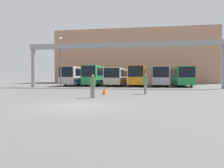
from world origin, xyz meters
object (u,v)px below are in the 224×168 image
Objects in this scene: bus_slot_1 at (97,75)px; bus_slot_2 at (117,76)px; pedestrian_near_right at (145,83)px; traffic_cone at (104,91)px; bus_slot_3 at (138,75)px; lamp_post at (61,60)px; bus_slot_4 at (159,75)px; pedestrian_near_left at (93,85)px; bus_slot_0 at (78,75)px; bus_slot_5 at (181,75)px.

bus_slot_1 is 0.99× the size of bus_slot_2.
pedestrian_near_right is 2.85× the size of traffic_cone.
bus_slot_3 is 13.48m from lamp_post.
bus_slot_4 is 16.49m from lamp_post.
pedestrian_near_right is 16.49m from lamp_post.
pedestrian_near_right is at bearing -96.34° from bus_slot_4.
lamp_post is (-14.49, -7.53, 2.25)m from bus_slot_4.
pedestrian_near_right reaches higher than pedestrian_near_left.
bus_slot_5 is at bearing -1.16° from bus_slot_0.
bus_slot_2 is at bearing 73.35° from pedestrian_near_left.
bus_slot_1 is at bearing 82.48° from pedestrian_near_left.
bus_slot_2 is at bearing 95.12° from traffic_cone.
bus_slot_4 is 19.86m from traffic_cone.
bus_slot_4 reaches higher than pedestrian_near_right.
bus_slot_0 is 1.10× the size of bus_slot_4.
bus_slot_5 reaches higher than pedestrian_near_right.
lamp_post is (0.03, -8.09, 2.19)m from bus_slot_0.
lamp_post is at bearing 100.44° from pedestrian_near_left.
bus_slot_5 is at bearing -0.44° from bus_slot_2.
traffic_cone is at bearing -106.23° from bus_slot_4.
pedestrian_near_right is 0.25× the size of lamp_post.
pedestrian_near_right is 3.81m from traffic_cone.
bus_slot_3 is at bearing 84.33° from traffic_cone.
bus_slot_3 reaches higher than bus_slot_0.
lamp_post is (-8.70, 14.56, 3.13)m from pedestrian_near_left.
bus_slot_1 is at bearing 42.10° from pedestrian_near_right.
bus_slot_1 is 3.64m from bus_slot_2.
lamp_post is (-3.60, -7.73, 2.12)m from bus_slot_1.
bus_slot_3 is (10.89, -0.41, 0.04)m from bus_slot_0.
pedestrian_near_right is (12.55, -18.38, -0.89)m from bus_slot_0.
bus_slot_4 is (14.53, -0.56, -0.06)m from bus_slot_0.
pedestrian_near_right reaches higher than traffic_cone.
bus_slot_4 is 17.95m from pedestrian_near_right.
bus_slot_4 is at bearing 9.44° from pedestrian_near_right.
bus_slot_4 is (10.89, -0.20, -0.13)m from bus_slot_1.
bus_slot_2 is (7.26, -0.29, -0.14)m from bus_slot_0.
bus_slot_3 is (3.63, -0.12, 0.17)m from bus_slot_2.
traffic_cone is at bearing -65.34° from bus_slot_0.
bus_slot_3 is 1.53× the size of lamp_post.
bus_slot_3 is 7.26m from bus_slot_5.
bus_slot_1 is 8.78m from lamp_post.
bus_slot_4 is (7.26, -0.27, 0.07)m from bus_slot_2.
bus_slot_5 is at bearing 46.66° from pedestrian_near_left.
bus_slot_5 is 6.52× the size of pedestrian_near_left.
bus_slot_0 is 18.16m from bus_slot_5.
bus_slot_0 reaches higher than traffic_cone.
bus_slot_2 is 1.56× the size of lamp_post.
bus_slot_2 is 10.90m from bus_slot_5.
bus_slot_1 is at bearing 179.66° from bus_slot_3.
bus_slot_4 is at bearing 27.45° from lamp_post.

